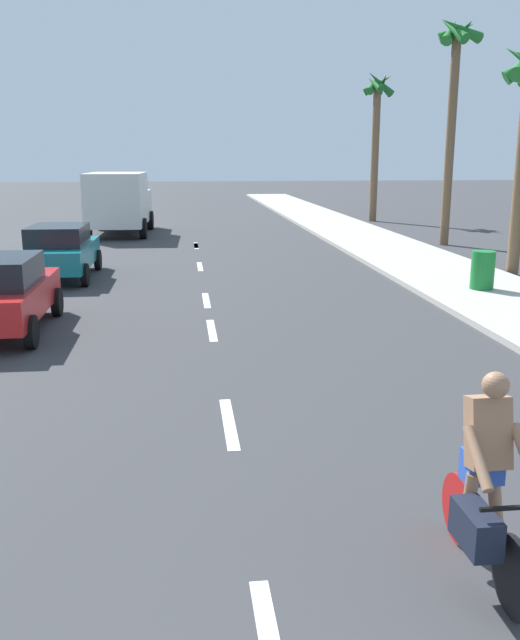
{
  "coord_description": "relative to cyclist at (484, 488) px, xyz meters",
  "views": [
    {
      "loc": [
        -0.57,
        -0.64,
        3.5
      ],
      "look_at": [
        0.57,
        9.16,
        1.1
      ],
      "focal_mm": 37.86,
      "sensor_mm": 36.0,
      "label": 1
    }
  ],
  "objects": [
    {
      "name": "ground_plane",
      "position": [
        -1.86,
        15.81,
        -0.83
      ],
      "size": [
        160.0,
        160.0,
        0.0
      ],
      "primitive_type": "plane",
      "color": "#38383A"
    },
    {
      "name": "sidewalk_strip",
      "position": [
        5.42,
        17.81,
        -0.76
      ],
      "size": [
        3.6,
        80.0,
        0.14
      ],
      "primitive_type": "cube",
      "color": "#B2ADA3",
      "rests_on": "ground"
    },
    {
      "name": "lane_stripe_2",
      "position": [
        -1.86,
        3.67,
        -0.83
      ],
      "size": [
        0.16,
        1.8,
        0.01
      ],
      "primitive_type": "cube",
      "color": "white",
      "rests_on": "ground"
    },
    {
      "name": "lane_stripe_3",
      "position": [
        -1.86,
        8.7,
        -0.83
      ],
      "size": [
        0.16,
        1.8,
        0.01
      ],
      "primitive_type": "cube",
      "color": "white",
      "rests_on": "ground"
    },
    {
      "name": "lane_stripe_4",
      "position": [
        -1.86,
        11.69,
        -0.83
      ],
      "size": [
        0.16,
        1.8,
        0.01
      ],
      "primitive_type": "cube",
      "color": "white",
      "rests_on": "ground"
    },
    {
      "name": "lane_stripe_5",
      "position": [
        -1.86,
        17.06,
        -0.83
      ],
      "size": [
        0.16,
        1.8,
        0.01
      ],
      "primitive_type": "cube",
      "color": "white",
      "rests_on": "ground"
    },
    {
      "name": "lane_stripe_6",
      "position": [
        -1.86,
        22.54,
        -0.83
      ],
      "size": [
        0.16,
        1.8,
        0.01
      ],
      "primitive_type": "cube",
      "color": "white",
      "rests_on": "ground"
    },
    {
      "name": "lane_stripe_7",
      "position": [
        -1.86,
        22.31,
        -0.83
      ],
      "size": [
        0.16,
        1.8,
        0.01
      ],
      "primitive_type": "cube",
      "color": "white",
      "rests_on": "ground"
    },
    {
      "name": "cyclist",
      "position": [
        0.0,
        0.0,
        0.0
      ],
      "size": [
        0.62,
        1.71,
        1.82
      ],
      "rotation": [
        0.0,
        0.0,
        3.15
      ],
      "color": "black",
      "rests_on": "ground"
    },
    {
      "name": "parked_car_red",
      "position": [
        -6.09,
        9.02,
        0.01
      ],
      "size": [
        1.86,
        3.96,
        1.57
      ],
      "rotation": [
        0.0,
        0.0,
        -0.0
      ],
      "color": "red",
      "rests_on": "ground"
    },
    {
      "name": "parked_car_teal",
      "position": [
        -5.97,
        15.34,
        0.01
      ],
      "size": [
        1.96,
        4.17,
        1.57
      ],
      "rotation": [
        0.0,
        0.0,
        -0.01
      ],
      "color": "#14727A",
      "rests_on": "ground"
    },
    {
      "name": "delivery_truck",
      "position": [
        -5.22,
        26.93,
        0.67
      ],
      "size": [
        2.85,
        6.32,
        2.8
      ],
      "rotation": [
        0.0,
        0.0,
        -0.04
      ],
      "color": "beige",
      "rests_on": "ground"
    },
    {
      "name": "palm_tree_far",
      "position": [
        8.17,
        21.53,
        5.66
      ],
      "size": [
        1.93,
        1.66,
        8.84
      ],
      "color": "brown",
      "rests_on": "ground"
    },
    {
      "name": "palm_tree_distant",
      "position": [
        8.17,
        31.98,
        4.85
      ],
      "size": [
        1.72,
        1.93,
        7.99
      ],
      "color": "brown",
      "rests_on": "ground"
    },
    {
      "name": "trash_bin_far",
      "position": [
        5.3,
        11.66,
        -0.19
      ],
      "size": [
        0.6,
        0.6,
        0.99
      ],
      "primitive_type": "cylinder",
      "color": "#19722D",
      "rests_on": "sidewalk_strip"
    }
  ]
}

